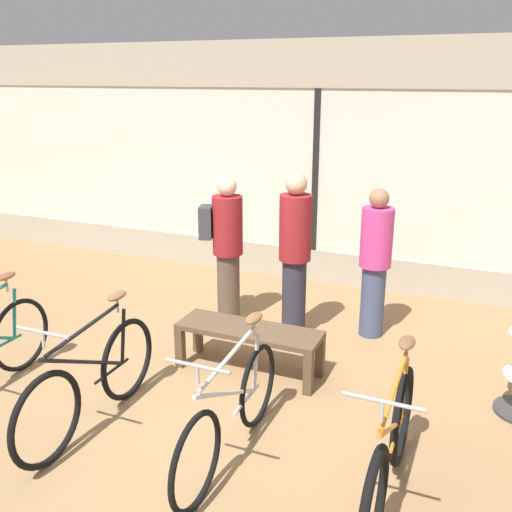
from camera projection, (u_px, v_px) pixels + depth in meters
The scene contains 9 objects.
ground_plane at pixel (192, 405), 4.98m from camera, with size 24.00×24.00×0.00m, color #99754C.
shop_back_wall at pixel (316, 164), 7.55m from camera, with size 12.00×0.08×3.20m.
bicycle_left at pixel (92, 382), 4.59m from camera, with size 0.46×1.73×1.05m.
bicycle_right at pixel (231, 413), 4.20m from camera, with size 0.46×1.72×1.02m.
bicycle_far_right at pixel (390, 451), 3.75m from camera, with size 0.46×1.75×1.05m.
display_bench at pixel (249, 336), 5.46m from camera, with size 1.40×0.44×0.46m.
customer_near_rack at pixel (295, 253), 6.05m from camera, with size 0.47×0.47×1.81m.
customer_by_window at pixel (226, 246), 6.41m from camera, with size 0.55×0.43×1.71m.
customer_mid_floor at pixel (375, 261), 6.09m from camera, with size 0.45×0.45×1.64m.
Camera 1 is at (2.22, -3.78, 2.76)m, focal length 40.00 mm.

